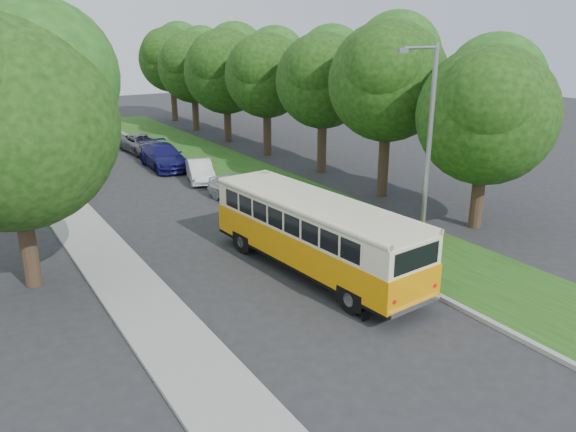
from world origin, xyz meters
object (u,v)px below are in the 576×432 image
lamppost_near (426,156)px  car_blue (164,156)px  car_white (200,171)px  car_grey (142,144)px  lamppost_far (43,116)px  vintage_bus (314,236)px  car_silver (239,189)px

lamppost_near → car_blue: bearing=95.1°
car_white → car_grey: size_ratio=0.81×
car_blue → car_grey: bearing=88.9°
lamppost_near → car_blue: lamppost_near is taller
car_grey → car_blue: bearing=-97.6°
lamppost_far → car_grey: size_ratio=1.62×
lamppost_near → vintage_bus: lamppost_near is taller
car_silver → car_white: car_silver is taller
vintage_bus → car_blue: vintage_bus is taller
lamppost_near → vintage_bus: bearing=142.3°
car_white → lamppost_far: bearing=-179.6°
lamppost_far → car_blue: bearing=16.3°
lamppost_far → vintage_bus: (5.99, -16.25, -2.71)m
car_white → car_grey: (-0.30, 9.48, 0.03)m
car_blue → car_grey: 5.26m
lamppost_near → car_grey: 26.13m
vintage_bus → car_grey: bearing=81.6°
lamppost_near → car_silver: 12.03m
car_silver → car_blue: (-0.63, 9.18, 0.04)m
lamppost_far → car_blue: 8.10m
lamppost_far → car_white: size_ratio=2.00×
lamppost_far → vintage_bus: lamppost_far is taller
car_white → car_grey: bearing=107.9°
lamppost_far → car_silver: bearing=-42.7°
lamppost_near → vintage_bus: (-2.91, 2.25, -2.97)m
car_grey → lamppost_far: bearing=-139.4°
car_silver → car_grey: (-0.30, 14.42, -0.06)m
lamppost_near → car_silver: lamppost_near is taller
car_blue → car_grey: size_ratio=1.11×
vintage_bus → car_silver: 9.33m
lamppost_far → car_grey: bearing=44.7°
vintage_bus → car_blue: bearing=81.7°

